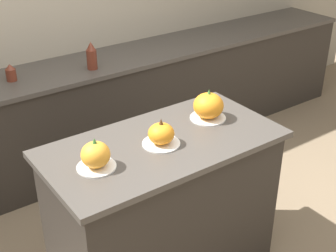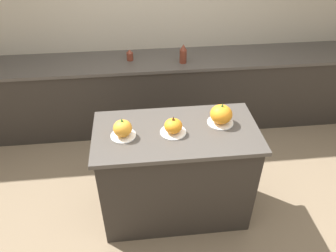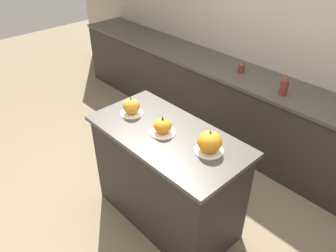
{
  "view_description": "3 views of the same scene",
  "coord_description": "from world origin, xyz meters",
  "px_view_note": "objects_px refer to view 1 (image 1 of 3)",
  "views": [
    {
      "loc": [
        -1.25,
        -1.8,
        2.21
      ],
      "look_at": [
        0.03,
        -0.0,
        1.03
      ],
      "focal_mm": 50.0,
      "sensor_mm": 36.0,
      "label": 1
    },
    {
      "loc": [
        -0.29,
        -2.03,
        2.52
      ],
      "look_at": [
        -0.07,
        -0.01,
        1.0
      ],
      "focal_mm": 35.0,
      "sensor_mm": 36.0,
      "label": 2
    },
    {
      "loc": [
        1.52,
        -1.42,
        2.42
      ],
      "look_at": [
        0.04,
        -0.02,
        1.04
      ],
      "focal_mm": 35.0,
      "sensor_mm": 36.0,
      "label": 3
    }
  ],
  "objects_px": {
    "pumpkin_cake_right": "(208,106)",
    "bottle_tall": "(92,56)",
    "bottle_short": "(11,73)",
    "pumpkin_cake_left": "(96,156)",
    "pumpkin_cake_center": "(161,135)"
  },
  "relations": [
    {
      "from": "bottle_short",
      "to": "bottle_tall",
      "type": "bearing_deg",
      "value": -12.4
    },
    {
      "from": "bottle_short",
      "to": "pumpkin_cake_right",
      "type": "bearing_deg",
      "value": -62.41
    },
    {
      "from": "pumpkin_cake_right",
      "to": "bottle_tall",
      "type": "height_order",
      "value": "pumpkin_cake_right"
    },
    {
      "from": "pumpkin_cake_right",
      "to": "bottle_tall",
      "type": "relative_size",
      "value": 0.98
    },
    {
      "from": "pumpkin_cake_left",
      "to": "pumpkin_cake_center",
      "type": "distance_m",
      "value": 0.39
    },
    {
      "from": "pumpkin_cake_left",
      "to": "bottle_tall",
      "type": "distance_m",
      "value": 1.48
    },
    {
      "from": "pumpkin_cake_center",
      "to": "pumpkin_cake_right",
      "type": "relative_size",
      "value": 0.96
    },
    {
      "from": "pumpkin_cake_center",
      "to": "bottle_tall",
      "type": "xyz_separation_m",
      "value": [
        0.27,
        1.32,
        -0.0
      ]
    },
    {
      "from": "pumpkin_cake_center",
      "to": "pumpkin_cake_left",
      "type": "bearing_deg",
      "value": -179.79
    },
    {
      "from": "bottle_short",
      "to": "pumpkin_cake_left",
      "type": "bearing_deg",
      "value": -92.89
    },
    {
      "from": "pumpkin_cake_left",
      "to": "bottle_short",
      "type": "xyz_separation_m",
      "value": [
        0.07,
        1.46,
        -0.05
      ]
    },
    {
      "from": "pumpkin_cake_right",
      "to": "bottle_short",
      "type": "xyz_separation_m",
      "value": [
        -0.71,
        1.37,
        -0.06
      ]
    },
    {
      "from": "pumpkin_cake_right",
      "to": "pumpkin_cake_center",
      "type": "bearing_deg",
      "value": -167.55
    },
    {
      "from": "pumpkin_cake_center",
      "to": "bottle_short",
      "type": "relative_size",
      "value": 1.61
    },
    {
      "from": "pumpkin_cake_center",
      "to": "pumpkin_cake_right",
      "type": "height_order",
      "value": "pumpkin_cake_right"
    }
  ]
}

